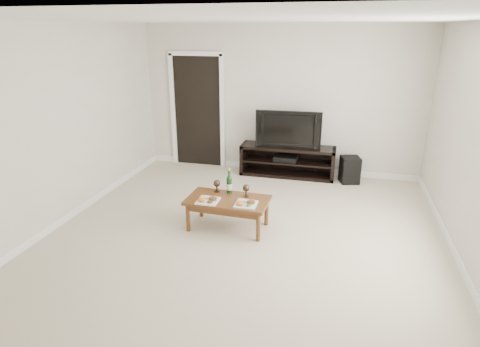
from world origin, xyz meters
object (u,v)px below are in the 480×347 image
Objects in this scene: media_console at (287,161)px; subwoofer at (350,170)px; television at (289,128)px; coffee_table at (228,213)px.

subwoofer is (1.09, -0.08, -0.05)m from media_console.
television is (-0.00, 0.00, 0.60)m from media_console.
television is at bearing 180.00° from media_console.
television is at bearing 160.49° from subwoofer.
media_console is 3.67× the size of subwoofer.
coffee_table is at bearing -102.24° from media_console.
subwoofer is at bearing -6.63° from television.
television is 2.49× the size of subwoofer.
media_console is 2.27m from coffee_table.
coffee_table is (-0.48, -2.22, -0.07)m from media_console.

